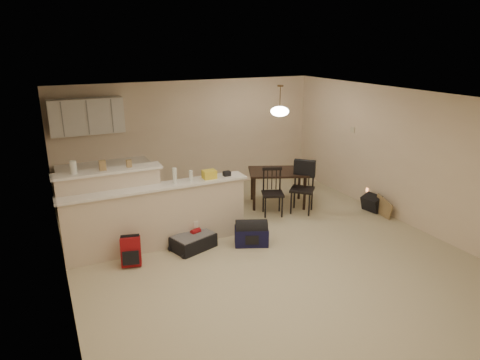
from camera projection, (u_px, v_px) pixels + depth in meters
room at (265, 179)px, 6.67m from camera, size 7.00×7.02×2.50m
breakfast_bar at (141, 214)px, 6.99m from camera, size 3.08×0.58×1.39m
upper_cabinets at (87, 116)px, 8.42m from camera, size 1.40×0.34×0.70m
kitchen_counter at (105, 186)px, 8.84m from camera, size 1.80×0.60×0.90m
thermostat at (353, 130)px, 9.15m from camera, size 0.02×0.12×0.12m
jar at (73, 167)px, 6.45m from camera, size 0.10×0.10×0.20m
cereal_box at (103, 165)px, 6.64m from camera, size 0.10×0.07×0.16m
small_box at (129, 164)px, 6.81m from camera, size 0.08×0.06×0.12m
bottle_a at (175, 176)px, 6.97m from camera, size 0.07×0.07×0.26m
bottle_b at (191, 176)px, 7.09m from camera, size 0.06×0.06×0.18m
bag_lump at (209, 174)px, 7.24m from camera, size 0.22×0.18×0.14m
pouch at (227, 174)px, 7.38m from camera, size 0.12×0.10×0.08m
dining_table at (278, 175)px, 8.90m from camera, size 1.41×1.20×0.74m
pendant_lamp at (280, 111)px, 8.49m from camera, size 0.36×0.36×0.62m
dining_chair_near at (273, 192)px, 8.42m from camera, size 0.52×0.51×0.94m
dining_chair_far at (302, 188)px, 8.54m from camera, size 0.62×0.62×1.02m
suitcase at (193, 242)px, 7.13m from camera, size 0.79×0.64×0.23m
red_backpack at (131, 251)px, 6.58m from camera, size 0.34×0.25×0.45m
navy_duffel at (251, 236)px, 7.26m from camera, size 0.64×0.50×0.31m
black_daypack at (372, 203)px, 8.70m from camera, size 0.32×0.41×0.32m
cardboard_sheet at (383, 207)px, 8.44m from camera, size 0.08×0.48×0.37m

